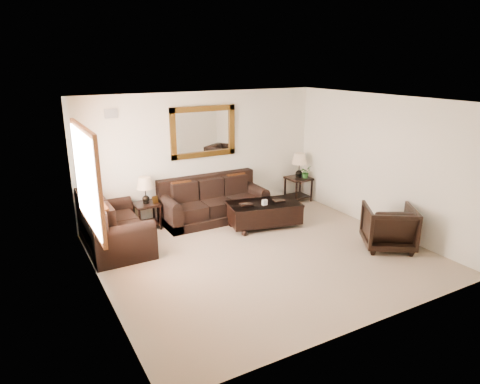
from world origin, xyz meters
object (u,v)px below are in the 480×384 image
end_table_right (299,170)px  armchair (389,225)px  sofa (213,204)px  coffee_table (264,212)px  loveseat (111,229)px  end_table_left (146,195)px

end_table_right → armchair: (-0.23, -3.06, -0.33)m
sofa → end_table_right: bearing=3.2°
end_table_right → coffee_table: end_table_right is taller
end_table_right → sofa: bearing=-176.8°
loveseat → end_table_right: 4.73m
sofa → end_table_right: 2.43m
coffee_table → armchair: size_ratio=1.81×
end_table_left → end_table_right: (3.81, -0.02, 0.06)m
sofa → end_table_right: end_table_right is taller
end_table_right → coffee_table: bearing=-148.0°
sofa → loveseat: size_ratio=1.28×
sofa → coffee_table: sofa is taller
sofa → end_table_left: end_table_left is taller
end_table_right → coffee_table: size_ratio=0.74×
armchair → sofa: bearing=-20.0°
loveseat → armchair: (4.44, -2.45, 0.08)m
end_table_left → coffee_table: bearing=-25.9°
end_table_right → coffee_table: (-1.65, -1.03, -0.46)m
loveseat → coffee_table: loveseat is taller
sofa → armchair: size_ratio=2.54×
loveseat → armchair: bearing=-118.9°
sofa → end_table_right: (2.39, 0.14, 0.44)m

